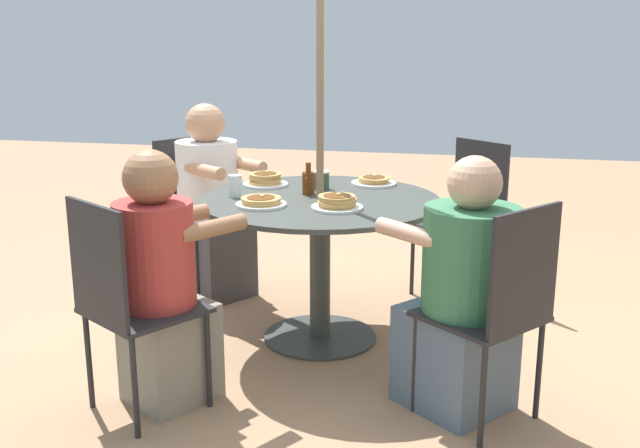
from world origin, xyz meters
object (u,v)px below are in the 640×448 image
object	(u,v)px
patio_chair_north	(125,297)
syrup_bottle	(308,182)
diner_north	(162,289)
pancake_plate_b	(265,180)
coffee_cup	(321,180)
diner_east	(463,299)
diner_west	(211,210)
patio_chair_west	(194,205)
drinking_glass_a	(235,186)
patio_chair_south	(467,210)
pancake_plate_c	(337,203)
pancake_plate_a	(261,202)
patio_chair_east	(499,303)
pancake_plate_d	(374,181)
patio_table	(320,229)

from	to	relation	value
patio_chair_north	syrup_bottle	distance (m)	1.17
diner_north	pancake_plate_b	distance (m)	1.07
coffee_cup	diner_east	bearing A→B (deg)	43.23
diner_west	coffee_cup	xyz separation A→B (m)	(0.31, 0.73, 0.27)
patio_chair_west	drinking_glass_a	xyz separation A→B (m)	(0.67, 0.49, 0.28)
diner_east	patio_chair_south	world-z (taller)	diner_east
pancake_plate_c	drinking_glass_a	bearing A→B (deg)	-105.93
diner_west	syrup_bottle	distance (m)	0.87
diner_west	patio_chair_north	bearing A→B (deg)	41.34
drinking_glass_a	pancake_plate_a	bearing A→B (deg)	47.00
diner_west	pancake_plate_c	world-z (taller)	diner_west
patio_chair_west	pancake_plate_a	xyz separation A→B (m)	(0.85, 0.67, 0.24)
diner_east	pancake_plate_b	bearing A→B (deg)	91.36
patio_chair_east	patio_chair_south	world-z (taller)	same
patio_chair_east	pancake_plate_a	world-z (taller)	patio_chair_east
diner_north	patio_chair_east	size ratio (longest dim) A/B	1.19
diner_west	coffee_cup	distance (m)	0.84
syrup_bottle	drinking_glass_a	xyz separation A→B (m)	(0.12, -0.34, -0.01)
diner_west	pancake_plate_d	distance (m)	1.02
pancake_plate_a	coffee_cup	distance (m)	0.48
diner_north	diner_east	distance (m)	1.24
patio_chair_west	pancake_plate_d	distance (m)	1.17
patio_chair_north	pancake_plate_b	size ratio (longest dim) A/B	3.79
patio_chair_east	drinking_glass_a	xyz separation A→B (m)	(-0.66, -1.28, 0.28)
patio_table	pancake_plate_c	distance (m)	0.30
patio_chair_south	patio_chair_west	world-z (taller)	same
pancake_plate_c	patio_chair_west	bearing A→B (deg)	-128.73
patio_chair_east	pancake_plate_c	size ratio (longest dim) A/B	3.79
patio_chair_east	diner_north	bearing A→B (deg)	132.84
patio_chair_east	diner_east	size ratio (longest dim) A/B	0.85
pancake_plate_a	syrup_bottle	size ratio (longest dim) A/B	1.50
patio_chair_west	diner_north	bearing A→B (deg)	50.79
patio_chair_west	coffee_cup	xyz separation A→B (m)	(0.41, 0.87, 0.27)
coffee_cup	patio_table	bearing A→B (deg)	10.02
diner_east	drinking_glass_a	world-z (taller)	diner_east
patio_chair_west	patio_chair_north	bearing A→B (deg)	46.06
patio_chair_west	pancake_plate_c	bearing A→B (deg)	85.94
pancake_plate_b	patio_chair_north	bearing A→B (deg)	-11.80
diner_north	syrup_bottle	world-z (taller)	diner_north
coffee_cup	drinking_glass_a	distance (m)	0.46
patio_chair_south	pancake_plate_c	world-z (taller)	patio_chair_south
diner_west	pancake_plate_c	distance (m)	1.18
patio_chair_north	patio_chair_south	size ratio (longest dim) A/B	1.00
diner_north	pancake_plate_a	size ratio (longest dim) A/B	4.52
diner_east	pancake_plate_c	distance (m)	0.77
patio_table	diner_west	distance (m)	0.94
drinking_glass_a	diner_north	bearing A→B (deg)	-6.16
patio_chair_south	pancake_plate_d	world-z (taller)	patio_chair_south
diner_east	pancake_plate_d	distance (m)	1.14
pancake_plate_c	syrup_bottle	size ratio (longest dim) A/B	1.50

